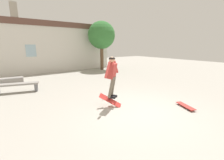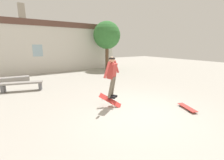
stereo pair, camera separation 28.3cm
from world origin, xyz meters
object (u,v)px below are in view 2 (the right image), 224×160
at_px(tree_right, 107,36).
at_px(skater, 112,73).
at_px(skateboard_flipping, 110,101).
at_px(skate_ledge, 14,80).
at_px(park_bench, 22,84).
at_px(skateboard_resting, 187,107).

height_order(tree_right, skater, tree_right).
height_order(tree_right, skateboard_flipping, tree_right).
distance_m(skate_ledge, skateboard_flipping, 7.07).
bearing_deg(park_bench, skateboard_resting, -34.29).
bearing_deg(skateboard_flipping, park_bench, 158.31).
distance_m(tree_right, skateboard_flipping, 9.21).
distance_m(park_bench, skater, 4.93).
distance_m(tree_right, skateboard_resting, 9.97).
distance_m(park_bench, skateboard_flipping, 4.80).
height_order(skate_ledge, skateboard_resting, skate_ledge).
height_order(park_bench, skateboard_flipping, skateboard_flipping).
relative_size(tree_right, park_bench, 2.26).
xyz_separation_m(skate_ledge, skateboard_resting, (5.18, -8.06, -0.10)).
height_order(tree_right, skateboard_resting, tree_right).
height_order(skate_ledge, skateboard_flipping, skateboard_flipping).
bearing_deg(park_bench, tree_right, 42.44).
bearing_deg(park_bench, skate_ledge, 113.92).
bearing_deg(skate_ledge, skateboard_resting, -53.01).
relative_size(tree_right, skateboard_flipping, 5.70).
height_order(skater, skateboard_flipping, skater).
xyz_separation_m(skate_ledge, skateboard_flipping, (2.99, -6.41, 0.08)).
xyz_separation_m(tree_right, skate_ledge, (-7.36, -1.19, -2.91)).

